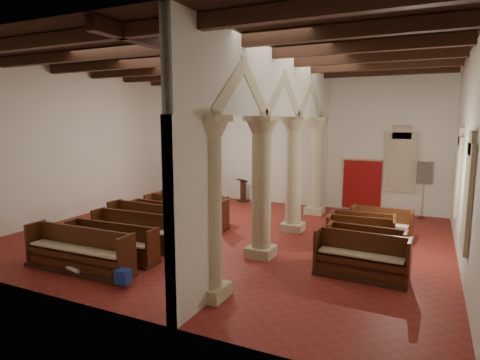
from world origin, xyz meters
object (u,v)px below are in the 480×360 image
Objects in this scene: pipe_organ at (199,171)px; nave_pew_0 at (79,257)px; processional_banner at (422,199)px; aisle_pew_0 at (361,263)px; lectern at (243,192)px.

nave_pew_0 is at bearing -76.72° from pipe_organ.
processional_banner reaches higher than aisle_pew_0.
lectern reaches higher than aisle_pew_0.
processional_banner is (10.44, -0.01, -0.56)m from pipe_organ.
aisle_pew_0 is (6.80, 2.71, 0.01)m from nave_pew_0.
processional_banner is 7.51m from aisle_pew_0.
lectern is 10.07m from nave_pew_0.
pipe_organ reaches higher than processional_banner.
pipe_organ reaches higher than lectern.
pipe_organ is 10.46m from processional_banner.
nave_pew_0 is 7.32m from aisle_pew_0.
nave_pew_0 reaches higher than aisle_pew_0.
pipe_organ is 1.77× the size of processional_banner.
lectern is at bearing -0.82° from pipe_organ.
aisle_pew_0 is at bearing 20.50° from nave_pew_0.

